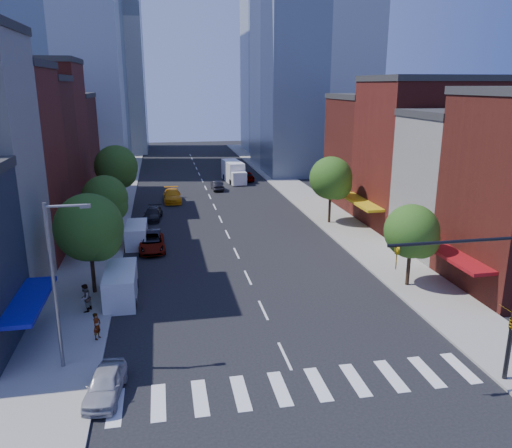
{
  "coord_description": "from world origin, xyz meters",
  "views": [
    {
      "loc": [
        -6.29,
        -24.22,
        14.73
      ],
      "look_at": [
        0.23,
        9.8,
        5.0
      ],
      "focal_mm": 35.0,
      "sensor_mm": 36.0,
      "label": 1
    }
  ],
  "objects_px": {
    "cargo_van_near": "(121,286)",
    "pedestrian_near": "(97,326)",
    "box_truck": "(234,172)",
    "parked_car_second": "(152,239)",
    "traffic_car_oncoming": "(217,185)",
    "traffic_car_far": "(246,176)",
    "parked_car_third": "(152,243)",
    "taxi": "(172,196)",
    "pedestrian_far": "(85,298)",
    "cargo_van_far": "(137,235)",
    "parked_car_rear": "(153,214)",
    "parked_car_front": "(105,384)"
  },
  "relations": [
    {
      "from": "cargo_van_near",
      "to": "pedestrian_near",
      "type": "height_order",
      "value": "cargo_van_near"
    },
    {
      "from": "cargo_van_near",
      "to": "box_truck",
      "type": "bearing_deg",
      "value": 71.33
    },
    {
      "from": "parked_car_second",
      "to": "cargo_van_near",
      "type": "xyz_separation_m",
      "value": [
        -2.0,
        -11.96,
        0.38
      ]
    },
    {
      "from": "traffic_car_oncoming",
      "to": "traffic_car_far",
      "type": "bearing_deg",
      "value": -132.62
    },
    {
      "from": "parked_car_third",
      "to": "taxi",
      "type": "relative_size",
      "value": 0.92
    },
    {
      "from": "traffic_car_far",
      "to": "pedestrian_near",
      "type": "distance_m",
      "value": 51.6
    },
    {
      "from": "parked_car_second",
      "to": "traffic_car_oncoming",
      "type": "height_order",
      "value": "parked_car_second"
    },
    {
      "from": "traffic_car_far",
      "to": "pedestrian_far",
      "type": "bearing_deg",
      "value": 62.78
    },
    {
      "from": "taxi",
      "to": "traffic_car_oncoming",
      "type": "distance_m",
      "value": 9.12
    },
    {
      "from": "cargo_van_far",
      "to": "pedestrian_near",
      "type": "xyz_separation_m",
      "value": [
        -1.59,
        -18.4,
        -0.03
      ]
    },
    {
      "from": "parked_car_second",
      "to": "pedestrian_near",
      "type": "distance_m",
      "value": 17.9
    },
    {
      "from": "taxi",
      "to": "traffic_car_oncoming",
      "type": "height_order",
      "value": "taxi"
    },
    {
      "from": "parked_car_rear",
      "to": "cargo_van_far",
      "type": "bearing_deg",
      "value": -90.85
    },
    {
      "from": "parked_car_second",
      "to": "pedestrian_far",
      "type": "height_order",
      "value": "pedestrian_far"
    },
    {
      "from": "traffic_car_oncoming",
      "to": "pedestrian_far",
      "type": "relative_size",
      "value": 2.15
    },
    {
      "from": "parked_car_front",
      "to": "traffic_car_far",
      "type": "relative_size",
      "value": 0.88
    },
    {
      "from": "parked_car_rear",
      "to": "pedestrian_far",
      "type": "distance_m",
      "value": 23.9
    },
    {
      "from": "parked_car_third",
      "to": "cargo_van_near",
      "type": "bearing_deg",
      "value": -102.39
    },
    {
      "from": "traffic_car_far",
      "to": "box_truck",
      "type": "distance_m",
      "value": 2.15
    },
    {
      "from": "parked_car_second",
      "to": "taxi",
      "type": "xyz_separation_m",
      "value": [
        2.44,
        18.44,
        0.06
      ]
    },
    {
      "from": "parked_car_second",
      "to": "box_truck",
      "type": "xyz_separation_m",
      "value": [
        12.3,
        30.75,
        0.73
      ]
    },
    {
      "from": "parked_car_third",
      "to": "taxi",
      "type": "xyz_separation_m",
      "value": [
        2.44,
        19.63,
        0.09
      ]
    },
    {
      "from": "parked_car_rear",
      "to": "traffic_car_far",
      "type": "relative_size",
      "value": 1.01
    },
    {
      "from": "parked_car_third",
      "to": "traffic_car_far",
      "type": "relative_size",
      "value": 1.13
    },
    {
      "from": "parked_car_front",
      "to": "parked_car_rear",
      "type": "relative_size",
      "value": 0.88
    },
    {
      "from": "pedestrian_far",
      "to": "cargo_van_far",
      "type": "bearing_deg",
      "value": -170.26
    },
    {
      "from": "box_truck",
      "to": "parked_car_rear",
      "type": "bearing_deg",
      "value": -125.91
    },
    {
      "from": "traffic_car_oncoming",
      "to": "box_truck",
      "type": "height_order",
      "value": "box_truck"
    },
    {
      "from": "parked_car_third",
      "to": "box_truck",
      "type": "distance_m",
      "value": 34.24
    },
    {
      "from": "box_truck",
      "to": "pedestrian_far",
      "type": "bearing_deg",
      "value": -115.76
    },
    {
      "from": "parked_car_front",
      "to": "parked_car_rear",
      "type": "distance_m",
      "value": 33.35
    },
    {
      "from": "traffic_car_oncoming",
      "to": "pedestrian_far",
      "type": "bearing_deg",
      "value": 69.25
    },
    {
      "from": "parked_car_second",
      "to": "traffic_car_oncoming",
      "type": "xyz_separation_m",
      "value": [
        9.0,
        24.78,
        -0.07
      ]
    },
    {
      "from": "parked_car_rear",
      "to": "traffic_car_oncoming",
      "type": "distance_m",
      "value": 17.41
    },
    {
      "from": "parked_car_third",
      "to": "pedestrian_far",
      "type": "relative_size",
      "value": 2.66
    },
    {
      "from": "box_truck",
      "to": "parked_car_front",
      "type": "bearing_deg",
      "value": -110.19
    },
    {
      "from": "cargo_van_far",
      "to": "traffic_car_oncoming",
      "type": "bearing_deg",
      "value": 67.27
    },
    {
      "from": "parked_car_second",
      "to": "pedestrian_far",
      "type": "distance_m",
      "value": 14.28
    },
    {
      "from": "parked_car_second",
      "to": "cargo_van_near",
      "type": "distance_m",
      "value": 12.13
    },
    {
      "from": "pedestrian_near",
      "to": "pedestrian_far",
      "type": "height_order",
      "value": "pedestrian_far"
    },
    {
      "from": "parked_car_rear",
      "to": "pedestrian_far",
      "type": "xyz_separation_m",
      "value": [
        -4.18,
        -23.53,
        0.45
      ]
    },
    {
      "from": "cargo_van_far",
      "to": "pedestrian_far",
      "type": "xyz_separation_m",
      "value": [
        -2.77,
        -14.41,
        0.1
      ]
    },
    {
      "from": "parked_car_third",
      "to": "parked_car_rear",
      "type": "distance_m",
      "value": 11.07
    },
    {
      "from": "traffic_car_far",
      "to": "pedestrian_near",
      "type": "bearing_deg",
      "value": 65.69
    },
    {
      "from": "pedestrian_near",
      "to": "traffic_car_oncoming",
      "type": "bearing_deg",
      "value": 11.36
    },
    {
      "from": "cargo_van_near",
      "to": "cargo_van_far",
      "type": "distance_m",
      "value": 12.73
    },
    {
      "from": "cargo_van_far",
      "to": "parked_car_third",
      "type": "bearing_deg",
      "value": -53.49
    },
    {
      "from": "parked_car_second",
      "to": "cargo_van_far",
      "type": "distance_m",
      "value": 1.62
    },
    {
      "from": "cargo_van_near",
      "to": "pedestrian_far",
      "type": "bearing_deg",
      "value": -142.4
    },
    {
      "from": "parked_car_front",
      "to": "parked_car_second",
      "type": "distance_m",
      "value": 23.5
    }
  ]
}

